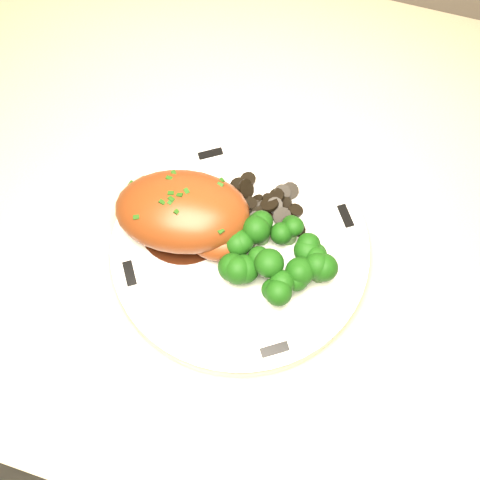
% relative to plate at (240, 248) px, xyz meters
% --- Properties ---
extents(plate, '(0.33, 0.33, 0.02)m').
position_rel_plate_xyz_m(plate, '(0.00, 0.00, 0.00)').
color(plate, white).
rests_on(plate, counter).
extents(rim_accent_0, '(0.02, 0.03, 0.00)m').
position_rel_plate_xyz_m(rim_accent_0, '(0.09, 0.06, 0.01)').
color(rim_accent_0, black).
rests_on(rim_accent_0, plate).
extents(rim_accent_1, '(0.03, 0.02, 0.00)m').
position_rel_plate_xyz_m(rim_accent_1, '(-0.06, 0.09, 0.01)').
color(rim_accent_1, black).
rests_on(rim_accent_1, plate).
extents(rim_accent_2, '(0.02, 0.03, 0.00)m').
position_rel_plate_xyz_m(rim_accent_2, '(-0.09, -0.06, 0.01)').
color(rim_accent_2, black).
rests_on(rim_accent_2, plate).
extents(rim_accent_3, '(0.03, 0.02, 0.00)m').
position_rel_plate_xyz_m(rim_accent_3, '(0.06, -0.09, 0.01)').
color(rim_accent_3, black).
rests_on(rim_accent_3, plate).
extents(gravy_pool, '(0.09, 0.09, 0.00)m').
position_rel_plate_xyz_m(gravy_pool, '(-0.06, 0.01, 0.01)').
color(gravy_pool, '#341409').
rests_on(gravy_pool, plate).
extents(chicken_breast, '(0.15, 0.12, 0.05)m').
position_rel_plate_xyz_m(chicken_breast, '(-0.06, 0.00, 0.03)').
color(chicken_breast, brown).
rests_on(chicken_breast, plate).
extents(mushroom_pile, '(0.08, 0.06, 0.02)m').
position_rel_plate_xyz_m(mushroom_pile, '(0.02, 0.05, 0.01)').
color(mushroom_pile, black).
rests_on(mushroom_pile, plate).
extents(broccoli_florets, '(0.11, 0.09, 0.04)m').
position_rel_plate_xyz_m(broccoli_florets, '(0.04, -0.01, 0.03)').
color(broccoli_florets, '#41712F').
rests_on(broccoli_florets, plate).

